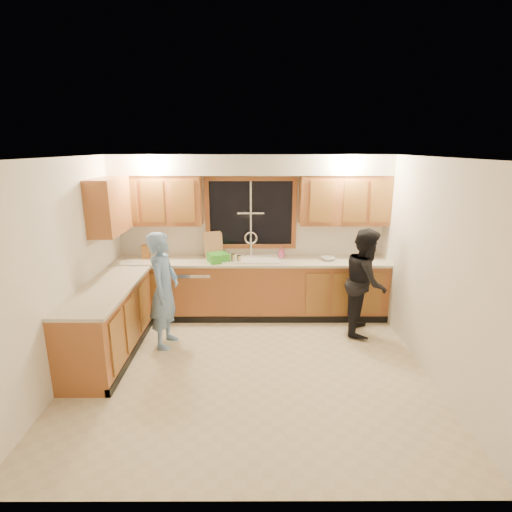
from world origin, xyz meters
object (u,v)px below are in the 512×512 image
at_px(woman, 366,282).
at_px(dish_crate, 218,258).
at_px(sink, 251,263).
at_px(knife_block, 146,252).
at_px(stove, 91,343).
at_px(man, 164,290).
at_px(dishwasher, 197,291).
at_px(bowl, 328,259).
at_px(soap_bottle, 282,252).

height_order(woman, dish_crate, woman).
distance_m(sink, knife_block, 1.65).
bearing_deg(dish_crate, stove, -127.47).
height_order(woman, knife_block, woman).
relative_size(man, dish_crate, 5.45).
bearing_deg(dishwasher, bowl, -0.59).
relative_size(dishwasher, soap_bottle, 4.80).
bearing_deg(knife_block, soap_bottle, -0.89).
relative_size(man, woman, 1.03).
bearing_deg(woman, sink, 85.08).
xyz_separation_m(man, dish_crate, (0.64, 0.86, 0.20)).
distance_m(man, knife_block, 1.21).
xyz_separation_m(dishwasher, stove, (-0.95, -1.81, 0.04)).
bearing_deg(stove, dish_crate, 52.53).
relative_size(sink, stove, 0.96).
bearing_deg(knife_block, dish_crate, -12.86).
bearing_deg(sink, woman, -20.00).
bearing_deg(dish_crate, woman, -12.54).
bearing_deg(soap_bottle, stove, -139.15).
xyz_separation_m(stove, bowl, (2.99, 1.79, 0.49)).
relative_size(man, knife_block, 7.33).
bearing_deg(bowl, dishwasher, 179.41).
height_order(dishwasher, soap_bottle, soap_bottle).
height_order(stove, woman, woman).
bearing_deg(bowl, stove, -149.12).
xyz_separation_m(man, bowl, (2.33, 0.95, 0.16)).
bearing_deg(man, dishwasher, -9.46).
xyz_separation_m(woman, bowl, (-0.44, 0.56, 0.18)).
bearing_deg(bowl, dish_crate, -177.10).
height_order(dishwasher, knife_block, knife_block).
height_order(dish_crate, soap_bottle, soap_bottle).
relative_size(dishwasher, dish_crate, 2.86).
xyz_separation_m(dishwasher, woman, (2.48, -0.58, 0.35)).
xyz_separation_m(man, knife_block, (-0.50, 1.07, 0.24)).
relative_size(dishwasher, knife_block, 3.84).
height_order(dishwasher, stove, stove).
height_order(stove, knife_block, knife_block).
distance_m(sink, stove, 2.60).
relative_size(soap_bottle, bowl, 0.84).
relative_size(sink, soap_bottle, 5.04).
bearing_deg(soap_bottle, knife_block, -178.14).
bearing_deg(stove, woman, 19.72).
distance_m(soap_bottle, bowl, 0.73).
bearing_deg(dish_crate, knife_block, 169.88).
distance_m(man, bowl, 2.52).
bearing_deg(sink, soap_bottle, 17.39).
relative_size(sink, woman, 0.56).
distance_m(stove, knife_block, 2.00).
distance_m(woman, bowl, 0.73).
height_order(knife_block, soap_bottle, knife_block).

